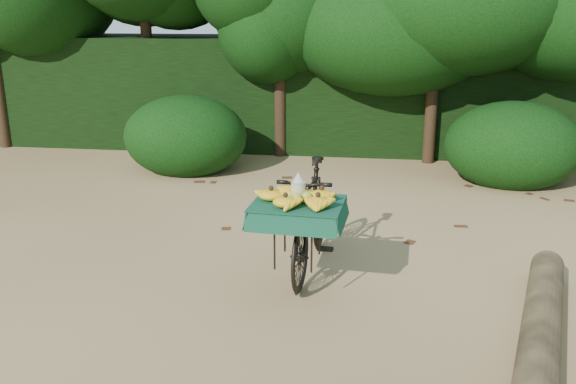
# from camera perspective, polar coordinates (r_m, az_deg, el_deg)

# --- Properties ---
(ground) EXTENTS (80.00, 80.00, 0.00)m
(ground) POSITION_cam_1_polar(r_m,az_deg,el_deg) (4.59, 11.87, -13.30)
(ground) COLOR tan
(ground) RESTS_ON ground
(vendor_bicycle) EXTENTS (0.74, 1.74, 0.98)m
(vendor_bicycle) POSITION_cam_1_polar(r_m,az_deg,el_deg) (5.39, 2.11, -2.35)
(vendor_bicycle) COLOR black
(vendor_bicycle) RESTS_ON ground
(fallen_log) EXTENTS (1.30, 3.64, 0.27)m
(fallen_log) POSITION_cam_1_polar(r_m,az_deg,el_deg) (4.12, 22.19, -15.92)
(fallen_log) COLOR brown
(fallen_log) RESTS_ON ground
(hedge_backdrop) EXTENTS (26.00, 1.80, 1.80)m
(hedge_backdrop) POSITION_cam_1_polar(r_m,az_deg,el_deg) (10.36, 10.02, 9.07)
(hedge_backdrop) COLOR black
(hedge_backdrop) RESTS_ON ground
(tree_row) EXTENTS (14.50, 2.00, 4.00)m
(tree_row) POSITION_cam_1_polar(r_m,az_deg,el_deg) (9.47, 6.45, 15.18)
(tree_row) COLOR black
(tree_row) RESTS_ON ground
(bush_clumps) EXTENTS (8.80, 1.70, 0.90)m
(bush_clumps) POSITION_cam_1_polar(r_m,az_deg,el_deg) (8.51, 13.65, 4.06)
(bush_clumps) COLOR black
(bush_clumps) RESTS_ON ground
(leaf_litter) EXTENTS (7.00, 7.30, 0.01)m
(leaf_litter) POSITION_cam_1_polar(r_m,az_deg,el_deg) (5.16, 11.43, -9.62)
(leaf_litter) COLOR #4C2A14
(leaf_litter) RESTS_ON ground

